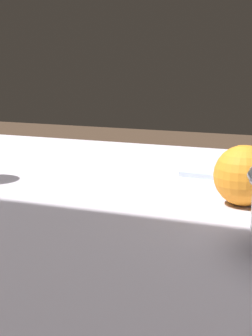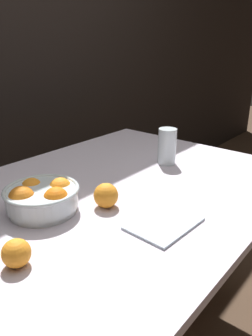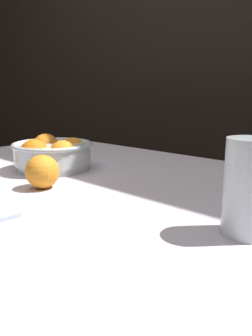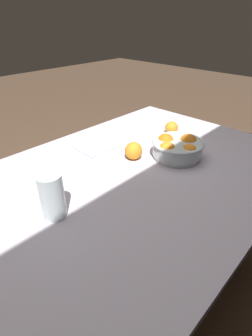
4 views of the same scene
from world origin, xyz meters
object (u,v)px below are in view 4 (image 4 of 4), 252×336
at_px(juice_glass, 52,198).
at_px(orange_loose_front, 171,128).
at_px(orange_loose_near_bowl, 134,151).
at_px(fruit_bowl, 177,148).

height_order(juice_glass, orange_loose_front, juice_glass).
distance_m(orange_loose_near_bowl, orange_loose_front, 0.36).
distance_m(fruit_bowl, orange_loose_front, 0.27).
relative_size(juice_glass, orange_loose_front, 2.23).
relative_size(fruit_bowl, orange_loose_near_bowl, 2.91).
distance_m(juice_glass, orange_loose_near_bowl, 0.48).
relative_size(fruit_bowl, orange_loose_front, 3.35).
bearing_deg(juice_glass, orange_loose_near_bowl, -171.27).
bearing_deg(juice_glass, fruit_bowl, 174.23).
xyz_separation_m(fruit_bowl, orange_loose_near_bowl, (0.15, -0.13, -0.01)).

